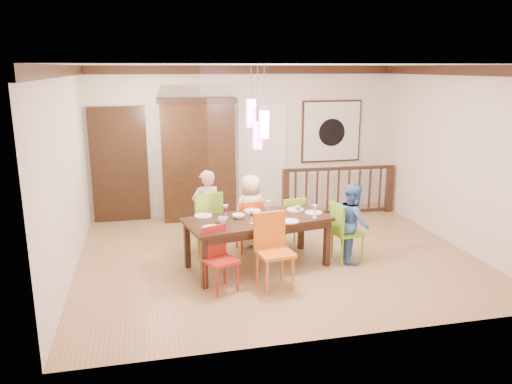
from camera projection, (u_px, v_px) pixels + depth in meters
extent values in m
plane|color=#967848|center=(276.00, 256.00, 7.80)|extent=(6.00, 6.00, 0.00)
plane|color=white|center=(278.00, 65.00, 7.10)|extent=(6.00, 6.00, 0.00)
plane|color=beige|center=(244.00, 141.00, 9.82)|extent=(6.00, 0.00, 6.00)
plane|color=beige|center=(65.00, 174.00, 6.81)|extent=(0.00, 5.00, 5.00)
plane|color=beige|center=(456.00, 157.00, 8.09)|extent=(0.00, 5.00, 5.00)
cube|color=black|center=(120.00, 167.00, 9.35)|extent=(1.04, 0.07, 2.24)
cube|color=silver|center=(262.00, 161.00, 9.95)|extent=(0.97, 0.05, 2.22)
cube|color=black|center=(331.00, 131.00, 10.14)|extent=(1.25, 0.04, 1.25)
cube|color=silver|center=(332.00, 131.00, 10.11)|extent=(1.18, 0.02, 1.18)
cylinder|color=black|center=(332.00, 132.00, 10.10)|extent=(0.56, 0.01, 0.56)
cube|color=#FF4C9A|center=(251.00, 113.00, 6.87)|extent=(0.11, 0.11, 0.38)
cylinder|color=black|center=(251.00, 82.00, 6.77)|extent=(0.01, 0.01, 0.46)
cube|color=#FF4C9A|center=(264.00, 125.00, 6.85)|extent=(0.11, 0.11, 0.38)
cylinder|color=black|center=(264.00, 88.00, 6.73)|extent=(0.01, 0.01, 0.61)
cube|color=#FF4C9A|center=(257.00, 135.00, 6.92)|extent=(0.11, 0.11, 0.38)
cylinder|color=black|center=(257.00, 93.00, 6.78)|extent=(0.01, 0.01, 0.76)
cube|color=black|center=(257.00, 220.00, 7.21)|extent=(2.21, 1.33, 0.05)
cube|color=black|center=(190.00, 240.00, 7.47)|extent=(0.09, 0.09, 0.70)
cube|color=black|center=(310.00, 231.00, 7.88)|extent=(0.09, 0.09, 0.70)
cube|color=black|center=(195.00, 259.00, 6.74)|extent=(0.09, 0.09, 0.70)
cube|color=black|center=(328.00, 248.00, 7.14)|extent=(0.09, 0.09, 0.70)
cube|color=black|center=(251.00, 216.00, 7.62)|extent=(1.83, 0.41, 0.10)
cube|color=black|center=(264.00, 233.00, 6.85)|extent=(1.83, 0.41, 0.10)
cube|color=#7EC430|center=(204.00, 223.00, 7.81)|extent=(0.58, 0.58, 0.04)
cube|color=#7EC430|center=(203.00, 207.00, 7.74)|extent=(0.45, 0.18, 0.50)
cylinder|color=#7EC430|center=(194.00, 243.00, 7.65)|extent=(0.04, 0.04, 0.48)
cylinder|color=#7EC430|center=(218.00, 241.00, 7.73)|extent=(0.04, 0.04, 0.48)
cylinder|color=#7EC430|center=(191.00, 236.00, 8.01)|extent=(0.04, 0.04, 0.48)
cylinder|color=#7EC430|center=(214.00, 234.00, 8.08)|extent=(0.04, 0.04, 0.48)
cube|color=#C53A0C|center=(248.00, 226.00, 7.95)|extent=(0.41, 0.41, 0.04)
cube|color=#C53A0C|center=(248.00, 212.00, 7.89)|extent=(0.39, 0.07, 0.42)
cylinder|color=#C53A0C|center=(241.00, 242.00, 7.82)|extent=(0.03, 0.03, 0.40)
cylinder|color=#C53A0C|center=(260.00, 241.00, 7.89)|extent=(0.03, 0.03, 0.40)
cylinder|color=#C53A0C|center=(237.00, 236.00, 8.11)|extent=(0.03, 0.03, 0.40)
cylinder|color=#C53A0C|center=(256.00, 234.00, 8.18)|extent=(0.03, 0.03, 0.40)
cube|color=#73A820|center=(290.00, 222.00, 8.11)|extent=(0.43, 0.43, 0.04)
cube|color=#73A820|center=(290.00, 209.00, 8.05)|extent=(0.39, 0.08, 0.42)
cylinder|color=#73A820|center=(283.00, 239.00, 7.98)|extent=(0.03, 0.03, 0.40)
cylinder|color=#73A820|center=(302.00, 237.00, 8.05)|extent=(0.03, 0.03, 0.40)
cylinder|color=#73A820|center=(278.00, 232.00, 8.28)|extent=(0.03, 0.03, 0.40)
cylinder|color=#73A820|center=(296.00, 231.00, 8.34)|extent=(0.03, 0.03, 0.40)
cube|color=maroon|center=(221.00, 261.00, 6.51)|extent=(0.50, 0.50, 0.04)
cube|color=maroon|center=(220.00, 244.00, 6.46)|extent=(0.37, 0.19, 0.42)
cylinder|color=maroon|center=(211.00, 282.00, 6.38)|extent=(0.03, 0.03, 0.40)
cylinder|color=maroon|center=(235.00, 279.00, 6.45)|extent=(0.03, 0.03, 0.40)
cylinder|color=maroon|center=(208.00, 272.00, 6.68)|extent=(0.03, 0.03, 0.40)
cylinder|color=maroon|center=(231.00, 270.00, 6.74)|extent=(0.03, 0.03, 0.40)
cube|color=orange|center=(275.00, 253.00, 6.59)|extent=(0.51, 0.51, 0.04)
cube|color=orange|center=(275.00, 234.00, 6.52)|extent=(0.45, 0.10, 0.49)
cylinder|color=orange|center=(265.00, 277.00, 6.44)|extent=(0.04, 0.04, 0.47)
cylinder|color=orange|center=(292.00, 275.00, 6.51)|extent=(0.04, 0.04, 0.47)
cylinder|color=orange|center=(258.00, 266.00, 6.78)|extent=(0.04, 0.04, 0.47)
cylinder|color=orange|center=(284.00, 264.00, 6.86)|extent=(0.04, 0.04, 0.47)
cube|color=#63AB20|center=(348.00, 233.00, 7.52)|extent=(0.45, 0.45, 0.04)
cube|color=#63AB20|center=(348.00, 217.00, 7.46)|extent=(0.08, 0.41, 0.45)
cylinder|color=#63AB20|center=(341.00, 252.00, 7.38)|extent=(0.04, 0.04, 0.43)
cylinder|color=#63AB20|center=(362.00, 250.00, 7.45)|extent=(0.04, 0.04, 0.43)
cylinder|color=#63AB20|center=(333.00, 244.00, 7.69)|extent=(0.04, 0.04, 0.43)
cylinder|color=#63AB20|center=(353.00, 242.00, 7.77)|extent=(0.04, 0.04, 0.43)
cube|color=black|center=(200.00, 196.00, 9.65)|extent=(1.37, 0.44, 0.88)
cube|color=black|center=(198.00, 138.00, 9.40)|extent=(1.37, 0.40, 1.37)
cube|color=black|center=(197.00, 137.00, 9.58)|extent=(1.17, 0.02, 1.17)
cube|color=black|center=(197.00, 100.00, 9.23)|extent=(1.47, 0.44, 0.10)
cube|color=black|center=(286.00, 195.00, 9.69)|extent=(0.12, 0.12, 0.92)
cube|color=black|center=(388.00, 189.00, 10.15)|extent=(0.12, 0.12, 0.92)
cube|color=black|center=(339.00, 169.00, 9.81)|extent=(2.29, 0.17, 0.06)
cube|color=black|center=(337.00, 211.00, 10.02)|extent=(2.17, 0.14, 0.05)
imported|color=beige|center=(207.00, 210.00, 7.94)|extent=(0.52, 0.39, 1.31)
imported|color=beige|center=(251.00, 211.00, 8.12)|extent=(0.66, 0.51, 1.19)
imported|color=#4170B6|center=(353.00, 222.00, 7.51)|extent=(0.53, 0.64, 1.19)
imported|color=gold|center=(272.00, 217.00, 7.13)|extent=(0.31, 0.31, 0.07)
imported|color=white|center=(239.00, 216.00, 7.18)|extent=(0.20, 0.20, 0.06)
imported|color=silver|center=(222.00, 220.00, 6.95)|extent=(0.13, 0.13, 0.09)
imported|color=silver|center=(298.00, 209.00, 7.52)|extent=(0.12, 0.12, 0.09)
cylinder|color=white|center=(203.00, 216.00, 7.29)|extent=(0.26, 0.26, 0.01)
cylinder|color=white|center=(252.00, 211.00, 7.54)|extent=(0.26, 0.26, 0.01)
cylinder|color=white|center=(295.00, 210.00, 7.60)|extent=(0.26, 0.26, 0.01)
cylinder|color=white|center=(212.00, 228.00, 6.75)|extent=(0.26, 0.26, 0.01)
cylinder|color=white|center=(290.00, 221.00, 7.03)|extent=(0.26, 0.26, 0.01)
cylinder|color=white|center=(314.00, 213.00, 7.45)|extent=(0.26, 0.26, 0.01)
cube|color=#D83359|center=(261.00, 224.00, 6.91)|extent=(0.18, 0.14, 0.01)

